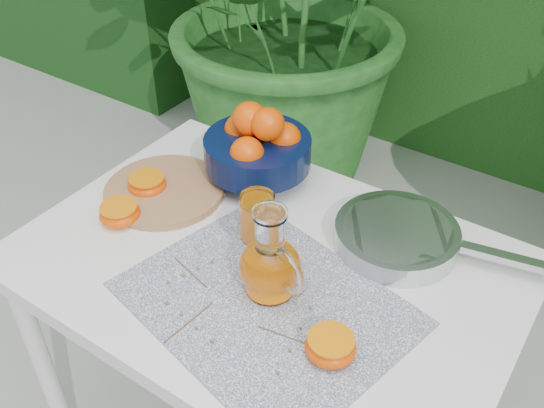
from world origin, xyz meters
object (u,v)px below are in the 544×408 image
Objects in this scene: cutting_board at (165,191)px; saute_pan at (398,236)px; fruit_bowl at (258,145)px; juice_pitcher at (271,265)px; white_table at (267,287)px.

saute_pan is at bearing 14.84° from cutting_board.
fruit_bowl is 0.38m from juice_pitcher.
juice_pitcher reaches higher than cutting_board.
fruit_bowl reaches higher than white_table.
white_table is 3.32× the size of fruit_bowl.
cutting_board is 0.24m from fruit_bowl.
juice_pitcher is at bearing -51.30° from fruit_bowl.
saute_pan is at bearing 43.09° from white_table.
cutting_board is 0.92× the size of fruit_bowl.
juice_pitcher reaches higher than white_table.
white_table is 3.59× the size of cutting_board.
white_table is 2.12× the size of saute_pan.
juice_pitcher is (0.38, -0.12, 0.06)m from cutting_board.
fruit_bowl reaches higher than saute_pan.
fruit_bowl is 0.64× the size of saute_pan.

